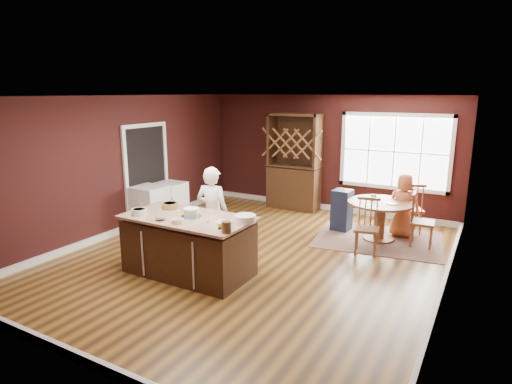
% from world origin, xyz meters
% --- Properties ---
extents(room_shell, '(7.00, 7.00, 7.00)m').
position_xyz_m(room_shell, '(0.00, 0.00, 1.35)').
color(room_shell, brown).
rests_on(room_shell, ground).
extents(window, '(2.36, 0.10, 1.66)m').
position_xyz_m(window, '(1.50, 3.47, 1.50)').
color(window, white).
rests_on(window, room_shell).
extents(doorway, '(0.08, 1.26, 2.13)m').
position_xyz_m(doorway, '(-2.97, 0.60, 1.02)').
color(doorway, white).
rests_on(doorway, room_shell).
extents(kitchen_island, '(1.99, 1.04, 0.92)m').
position_xyz_m(kitchen_island, '(-0.56, -1.10, 0.44)').
color(kitchen_island, '#392615').
rests_on(kitchen_island, ground).
extents(dining_table, '(1.22, 1.22, 0.75)m').
position_xyz_m(dining_table, '(1.63, 1.92, 0.53)').
color(dining_table, olive).
rests_on(dining_table, ground).
extents(baker, '(0.62, 0.45, 1.58)m').
position_xyz_m(baker, '(-0.60, -0.38, 0.79)').
color(baker, white).
rests_on(baker, ground).
extents(layer_cake, '(0.33, 0.33, 0.13)m').
position_xyz_m(layer_cake, '(-0.49, -1.08, 0.99)').
color(layer_cake, silver).
rests_on(layer_cake, kitchen_island).
extents(bowl_blue, '(0.23, 0.23, 0.09)m').
position_xyz_m(bowl_blue, '(-1.27, -1.37, 0.96)').
color(bowl_blue, white).
rests_on(bowl_blue, kitchen_island).
extents(bowl_yellow, '(0.26, 0.26, 0.10)m').
position_xyz_m(bowl_yellow, '(-1.08, -0.88, 0.97)').
color(bowl_yellow, '#A17E3E').
rests_on(bowl_yellow, kitchen_island).
extents(bowl_pink, '(0.15, 0.15, 0.05)m').
position_xyz_m(bowl_pink, '(-0.79, -1.44, 0.95)').
color(bowl_pink, white).
rests_on(bowl_pink, kitchen_island).
extents(bowl_olive, '(0.17, 0.17, 0.06)m').
position_xyz_m(bowl_olive, '(-0.47, -1.43, 0.95)').
color(bowl_olive, beige).
rests_on(bowl_olive, kitchen_island).
extents(drinking_glass, '(0.07, 0.07, 0.14)m').
position_xyz_m(drinking_glass, '(-0.13, -1.17, 0.99)').
color(drinking_glass, silver).
rests_on(drinking_glass, kitchen_island).
extents(dinner_plate, '(0.25, 0.25, 0.02)m').
position_xyz_m(dinner_plate, '(0.10, -1.08, 0.93)').
color(dinner_plate, '#F6EEB7').
rests_on(dinner_plate, kitchen_island).
extents(white_tub, '(0.31, 0.31, 0.11)m').
position_xyz_m(white_tub, '(0.35, -0.91, 0.97)').
color(white_tub, silver).
rests_on(white_tub, kitchen_island).
extents(stoneware_crock, '(0.13, 0.13, 0.16)m').
position_xyz_m(stoneware_crock, '(0.38, -1.45, 1.00)').
color(stoneware_crock, brown).
rests_on(stoneware_crock, kitchen_island).
extents(toy_figurine, '(0.05, 0.05, 0.09)m').
position_xyz_m(toy_figurine, '(0.22, -1.36, 0.96)').
color(toy_figurine, yellow).
rests_on(toy_figurine, kitchen_island).
extents(rug, '(2.52, 2.08, 0.01)m').
position_xyz_m(rug, '(1.63, 1.92, 0.01)').
color(rug, brown).
rests_on(rug, ground).
extents(chair_east, '(0.43, 0.45, 1.01)m').
position_xyz_m(chair_east, '(2.40, 1.93, 0.50)').
color(chair_east, '#965128').
rests_on(chair_east, ground).
extents(chair_south, '(0.48, 0.46, 0.99)m').
position_xyz_m(chair_south, '(1.61, 1.08, 0.49)').
color(chair_south, '#985A26').
rests_on(chair_south, ground).
extents(chair_north, '(0.58, 0.57, 1.04)m').
position_xyz_m(chair_north, '(2.06, 2.67, 0.52)').
color(chair_north, brown).
rests_on(chair_north, ground).
extents(seated_woman, '(0.62, 0.41, 1.25)m').
position_xyz_m(seated_woman, '(1.98, 2.34, 0.63)').
color(seated_woman, '#BE6A3D').
rests_on(seated_woman, ground).
extents(high_chair, '(0.38, 0.38, 0.88)m').
position_xyz_m(high_chair, '(0.82, 2.14, 0.44)').
color(high_chair, black).
rests_on(high_chair, ground).
extents(toddler, '(0.18, 0.14, 0.26)m').
position_xyz_m(toddler, '(0.88, 2.27, 0.81)').
color(toddler, '#8CA5BF').
rests_on(toddler, high_chair).
extents(table_plate, '(0.21, 0.21, 0.02)m').
position_xyz_m(table_plate, '(1.85, 1.86, 0.76)').
color(table_plate, beige).
rests_on(table_plate, dining_table).
extents(table_cup, '(0.13, 0.13, 0.09)m').
position_xyz_m(table_cup, '(1.46, 2.07, 0.80)').
color(table_cup, silver).
rests_on(table_cup, dining_table).
extents(hutch, '(1.24, 0.52, 2.28)m').
position_xyz_m(hutch, '(-0.75, 3.22, 1.14)').
color(hutch, '#302111').
rests_on(hutch, ground).
extents(washer, '(0.62, 0.60, 0.90)m').
position_xyz_m(washer, '(-2.64, 0.28, 0.45)').
color(washer, silver).
rests_on(washer, ground).
extents(dryer, '(0.59, 0.57, 0.86)m').
position_xyz_m(dryer, '(-2.64, 0.92, 0.43)').
color(dryer, silver).
rests_on(dryer, ground).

